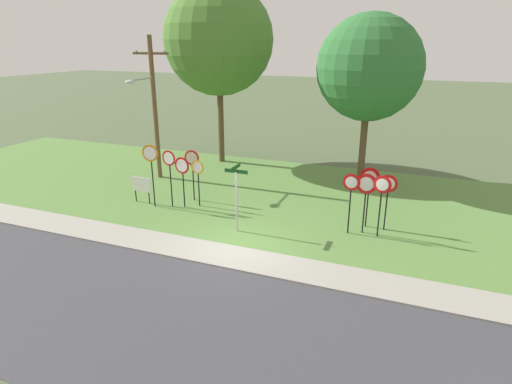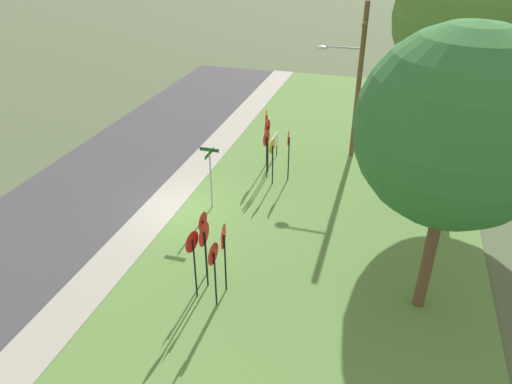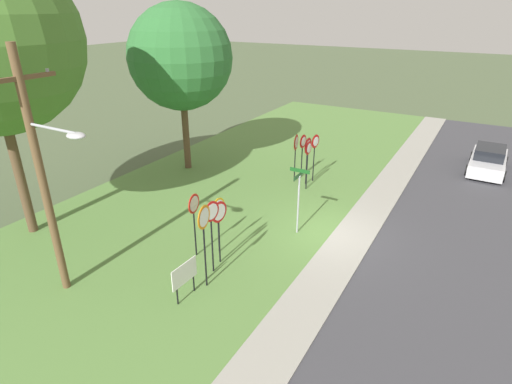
% 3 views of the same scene
% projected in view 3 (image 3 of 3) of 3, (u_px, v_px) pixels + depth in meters
% --- Properties ---
extents(ground_plane, '(160.00, 160.00, 0.00)m').
position_uv_depth(ground_plane, '(332.00, 235.00, 16.57)').
color(ground_plane, '#4C5B3D').
extents(road_asphalt, '(44.00, 6.40, 0.01)m').
position_uv_depth(road_asphalt, '(462.00, 269.00, 14.40)').
color(road_asphalt, '#3D3D42').
rests_on(road_asphalt, ground_plane).
extents(sidewalk_strip, '(44.00, 1.60, 0.06)m').
position_uv_depth(sidewalk_strip, '(351.00, 239.00, 16.19)').
color(sidewalk_strip, '#99968C').
rests_on(sidewalk_strip, ground_plane).
extents(grass_median, '(44.00, 12.00, 0.04)m').
position_uv_depth(grass_median, '(210.00, 202.00, 19.27)').
color(grass_median, '#567F3D').
rests_on(grass_median, ground_plane).
extents(stop_sign_near_left, '(0.75, 0.12, 2.38)m').
position_uv_depth(stop_sign_near_left, '(219.00, 219.00, 14.03)').
color(stop_sign_near_left, black).
rests_on(stop_sign_near_left, grass_median).
extents(stop_sign_near_right, '(0.70, 0.12, 2.66)m').
position_uv_depth(stop_sign_near_right, '(212.00, 222.00, 13.44)').
color(stop_sign_near_right, black).
rests_on(stop_sign_near_right, grass_median).
extents(stop_sign_far_left, '(0.76, 0.15, 2.92)m').
position_uv_depth(stop_sign_far_left, '(204.00, 228.00, 12.62)').
color(stop_sign_far_left, black).
rests_on(stop_sign_far_left, grass_median).
extents(stop_sign_far_center, '(0.71, 0.13, 2.46)m').
position_uv_depth(stop_sign_far_center, '(194.00, 212.00, 14.41)').
color(stop_sign_far_center, black).
rests_on(stop_sign_far_center, grass_median).
extents(stop_sign_far_right, '(0.65, 0.11, 2.20)m').
position_uv_depth(stop_sign_far_right, '(218.00, 214.00, 14.72)').
color(stop_sign_far_right, black).
rests_on(stop_sign_far_right, grass_median).
extents(yield_sign_near_left, '(0.71, 0.11, 2.33)m').
position_uv_depth(yield_sign_near_left, '(303.00, 146.00, 21.33)').
color(yield_sign_near_left, black).
rests_on(yield_sign_near_left, grass_median).
extents(yield_sign_near_right, '(0.81, 0.15, 2.53)m').
position_uv_depth(yield_sign_near_right, '(296.00, 147.00, 20.71)').
color(yield_sign_near_right, black).
rests_on(yield_sign_near_right, grass_median).
extents(yield_sign_far_left, '(0.68, 0.10, 2.47)m').
position_uv_depth(yield_sign_far_left, '(308.00, 154.00, 19.87)').
color(yield_sign_far_left, black).
rests_on(yield_sign_far_left, grass_median).
extents(yield_sign_far_right, '(0.69, 0.16, 2.49)m').
position_uv_depth(yield_sign_far_right, '(315.00, 147.00, 20.81)').
color(yield_sign_far_right, black).
rests_on(yield_sign_far_right, grass_median).
extents(yield_sign_center, '(0.82, 0.10, 2.47)m').
position_uv_depth(yield_sign_center, '(308.00, 150.00, 20.40)').
color(yield_sign_center, black).
rests_on(yield_sign_center, grass_median).
extents(street_name_post, '(0.96, 0.82, 2.74)m').
position_uv_depth(street_name_post, '(299.00, 195.00, 16.00)').
color(street_name_post, '#9EA0A8').
rests_on(street_name_post, grass_median).
extents(utility_pole, '(2.10, 2.28, 7.54)m').
position_uv_depth(utility_pole, '(44.00, 170.00, 11.69)').
color(utility_pole, brown).
rests_on(utility_pole, grass_median).
extents(notice_board, '(1.10, 0.08, 1.25)m').
position_uv_depth(notice_board, '(185.00, 275.00, 12.62)').
color(notice_board, black).
rests_on(notice_board, grass_median).
extents(oak_tree_right, '(5.31, 5.31, 8.62)m').
position_uv_depth(oak_tree_right, '(180.00, 58.00, 20.91)').
color(oak_tree_right, brown).
rests_on(oak_tree_right, grass_median).
extents(parked_sedan_distant, '(4.19, 1.95, 1.39)m').
position_uv_depth(parked_sedan_distant, '(488.00, 160.00, 22.66)').
color(parked_sedan_distant, silver).
rests_on(parked_sedan_distant, road_asphalt).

